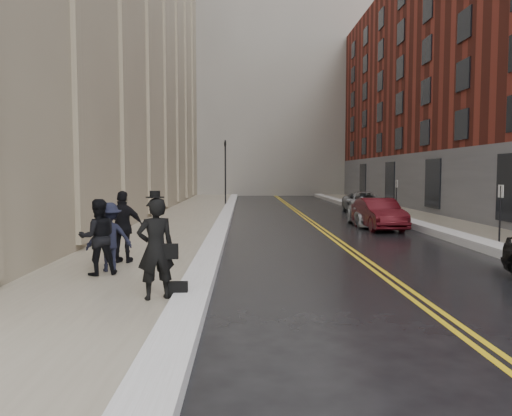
{
  "coord_description": "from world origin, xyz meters",
  "views": [
    {
      "loc": [
        -1.14,
        -9.31,
        2.65
      ],
      "look_at": [
        -0.78,
        5.49,
        1.6
      ],
      "focal_mm": 35.0,
      "sensor_mm": 36.0,
      "label": 1
    }
  ],
  "objects": [
    {
      "name": "ground",
      "position": [
        0.0,
        0.0,
        0.0
      ],
      "size": [
        160.0,
        160.0,
        0.0
      ],
      "primitive_type": "plane",
      "color": "black",
      "rests_on": "ground"
    },
    {
      "name": "sidewalk_left",
      "position": [
        -4.5,
        16.0,
        0.07
      ],
      "size": [
        4.0,
        64.0,
        0.15
      ],
      "primitive_type": "cube",
      "color": "gray",
      "rests_on": "ground"
    },
    {
      "name": "sidewalk_right",
      "position": [
        9.0,
        16.0,
        0.07
      ],
      "size": [
        3.0,
        64.0,
        0.15
      ],
      "primitive_type": "cube",
      "color": "gray",
      "rests_on": "ground"
    },
    {
      "name": "lane_stripe_a",
      "position": [
        2.38,
        16.0,
        0.0
      ],
      "size": [
        0.12,
        64.0,
        0.01
      ],
      "primitive_type": "cube",
      "color": "gold",
      "rests_on": "ground"
    },
    {
      "name": "lane_stripe_b",
      "position": [
        2.62,
        16.0,
        0.0
      ],
      "size": [
        0.12,
        64.0,
        0.01
      ],
      "primitive_type": "cube",
      "color": "gold",
      "rests_on": "ground"
    },
    {
      "name": "snow_ridge_left",
      "position": [
        -2.2,
        16.0,
        0.13
      ],
      "size": [
        0.7,
        60.8,
        0.26
      ],
      "primitive_type": "cube",
      "color": "white",
      "rests_on": "ground"
    },
    {
      "name": "snow_ridge_right",
      "position": [
        7.15,
        16.0,
        0.15
      ],
      "size": [
        0.85,
        60.8,
        0.3
      ],
      "primitive_type": "cube",
      "color": "white",
      "rests_on": "ground"
    },
    {
      "name": "tower_far_right",
      "position": [
        14.0,
        66.0,
        22.0
      ],
      "size": [
        22.0,
        18.0,
        44.0
      ],
      "primitive_type": "cube",
      "color": "slate",
      "rests_on": "ground"
    },
    {
      "name": "tower_far_left",
      "position": [
        -12.0,
        72.0,
        30.0
      ],
      "size": [
        22.0,
        18.0,
        60.0
      ],
      "primitive_type": "cube",
      "color": "slate",
      "rests_on": "ground"
    },
    {
      "name": "traffic_signal",
      "position": [
        -2.6,
        30.0,
        3.08
      ],
      "size": [
        0.18,
        0.15,
        5.2
      ],
      "color": "black",
      "rests_on": "ground"
    },
    {
      "name": "parking_sign_near",
      "position": [
        7.9,
        8.0,
        1.36
      ],
      "size": [
        0.06,
        0.35,
        2.23
      ],
      "color": "black",
      "rests_on": "ground"
    },
    {
      "name": "parking_sign_far",
      "position": [
        7.9,
        20.0,
        1.36
      ],
      "size": [
        0.06,
        0.35,
        2.23
      ],
      "color": "black",
      "rests_on": "ground"
    },
    {
      "name": "car_maroon",
      "position": [
        5.2,
        13.92,
        0.73
      ],
      "size": [
        1.72,
        4.46,
        1.45
      ],
      "primitive_type": "imported",
      "rotation": [
        0.0,
        0.0,
        0.04
      ],
      "color": "#440C12",
      "rests_on": "ground"
    },
    {
      "name": "car_silver_near",
      "position": [
        5.2,
        15.72,
        0.63
      ],
      "size": [
        1.87,
        4.41,
        1.27
      ],
      "primitive_type": "imported",
      "rotation": [
        0.0,
        0.0,
        -0.02
      ],
      "color": "#AAADB2",
      "rests_on": "ground"
    },
    {
      "name": "car_silver_far",
      "position": [
        6.8,
        23.4,
        0.69
      ],
      "size": [
        2.52,
        5.09,
        1.39
      ],
      "primitive_type": "imported",
      "rotation": [
        0.0,
        0.0,
        -0.04
      ],
      "color": "#9FA3A7",
      "rests_on": "ground"
    },
    {
      "name": "pedestrian_main",
      "position": [
        -2.88,
        0.47,
        1.16
      ],
      "size": [
        0.86,
        0.72,
        2.01
      ],
      "primitive_type": "imported",
      "rotation": [
        0.0,
        0.0,
        3.52
      ],
      "color": "black",
      "rests_on": "sidewalk_left"
    },
    {
      "name": "pedestrian_a",
      "position": [
        -4.71,
        2.86,
        1.08
      ],
      "size": [
        1.11,
        1.0,
        1.86
      ],
      "primitive_type": "imported",
      "rotation": [
        0.0,
        0.0,
        3.55
      ],
      "color": "black",
      "rests_on": "sidewalk_left"
    },
    {
      "name": "pedestrian_b",
      "position": [
        -4.57,
        3.35,
        1.02
      ],
      "size": [
        1.29,
        1.02,
        1.75
      ],
      "primitive_type": "imported",
      "rotation": [
        0.0,
        0.0,
        3.53
      ],
      "color": "black",
      "rests_on": "sidewalk_left"
    },
    {
      "name": "pedestrian_c",
      "position": [
        -4.49,
        4.52,
        1.15
      ],
      "size": [
        1.22,
        0.62,
        2.0
      ],
      "primitive_type": "imported",
      "rotation": [
        0.0,
        0.0,
        3.03
      ],
      "color": "black",
      "rests_on": "sidewalk_left"
    }
  ]
}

